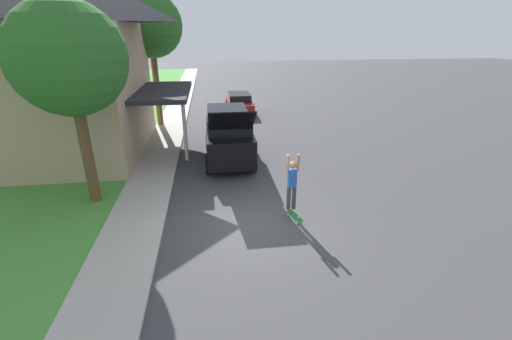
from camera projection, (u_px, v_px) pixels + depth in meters
ground_plane at (252, 226)px, 10.58m from camera, size 120.00×120.00×0.00m
lawn at (56, 166)px, 15.08m from camera, size 10.00×80.00×0.08m
sidewalk at (158, 161)px, 15.62m from camera, size 1.80×80.00×0.10m
house at (37, 51)px, 14.95m from camera, size 10.94×8.76×8.97m
lawn_tree_near at (69, 60)px, 10.19m from camera, size 3.45×3.45×6.47m
lawn_tree_far at (150, 26)px, 19.37m from camera, size 3.61×3.61×7.58m
suv_parked at (229, 134)px, 15.53m from camera, size 2.12×5.71×2.96m
car_down_street at (239, 103)px, 24.76m from camera, size 1.85×4.37×1.40m
skateboarder at (292, 182)px, 10.53m from camera, size 0.41×0.21×1.83m
skateboard at (294, 216)px, 10.84m from camera, size 0.37×0.74×0.31m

